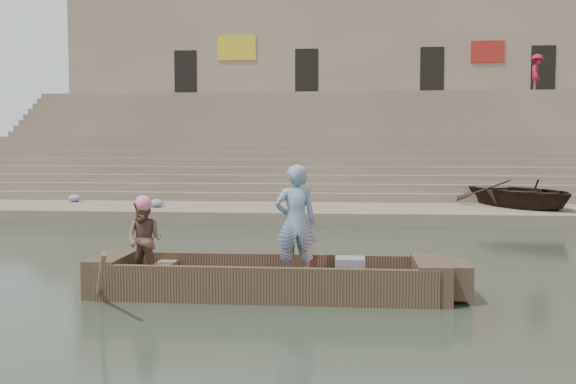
# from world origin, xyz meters

# --- Properties ---
(ground) EXTENTS (120.00, 120.00, 0.00)m
(ground) POSITION_xyz_m (0.00, 0.00, 0.00)
(ground) COLOR #262E22
(ground) RESTS_ON ground
(lower_landing) EXTENTS (32.00, 4.00, 0.40)m
(lower_landing) POSITION_xyz_m (0.00, 8.00, 0.20)
(lower_landing) COLOR gray
(lower_landing) RESTS_ON ground
(mid_landing) EXTENTS (32.00, 3.00, 2.80)m
(mid_landing) POSITION_xyz_m (0.00, 15.50, 1.40)
(mid_landing) COLOR gray
(mid_landing) RESTS_ON ground
(upper_landing) EXTENTS (32.00, 3.00, 5.20)m
(upper_landing) POSITION_xyz_m (0.00, 22.50, 2.60)
(upper_landing) COLOR gray
(upper_landing) RESTS_ON ground
(ghat_steps) EXTENTS (32.00, 11.00, 5.20)m
(ghat_steps) POSITION_xyz_m (0.00, 17.19, 1.80)
(ghat_steps) COLOR gray
(ghat_steps) RESTS_ON ground
(building_wall) EXTENTS (32.00, 5.07, 11.20)m
(building_wall) POSITION_xyz_m (0.00, 26.50, 5.60)
(building_wall) COLOR gray
(building_wall) RESTS_ON ground
(main_rowboat) EXTENTS (5.00, 1.30, 0.22)m
(main_rowboat) POSITION_xyz_m (-0.90, -2.80, 0.11)
(main_rowboat) COLOR brown
(main_rowboat) RESTS_ON ground
(rowboat_trim) EXTENTS (6.04, 2.63, 1.96)m
(rowboat_trim) POSITION_xyz_m (-0.69, -2.81, 0.31)
(rowboat_trim) COLOR brown
(rowboat_trim) RESTS_ON ground
(standing_man) EXTENTS (0.76, 0.58, 1.85)m
(standing_man) POSITION_xyz_m (-0.47, -2.62, 1.15)
(standing_man) COLOR navy
(standing_man) RESTS_ON main_rowboat
(rowing_man) EXTENTS (0.71, 0.60, 1.29)m
(rowing_man) POSITION_xyz_m (-2.90, -2.81, 0.86)
(rowing_man) COLOR #206245
(rowing_man) RESTS_ON main_rowboat
(television) EXTENTS (0.46, 0.42, 0.40)m
(television) POSITION_xyz_m (0.39, -2.80, 0.42)
(television) COLOR gray
(television) RESTS_ON main_rowboat
(beached_rowboat) EXTENTS (4.59, 5.27, 0.91)m
(beached_rowboat) POSITION_xyz_m (6.02, 8.62, 0.86)
(beached_rowboat) COLOR #2D2116
(beached_rowboat) RESTS_ON lower_landing
(pedestrian) EXTENTS (1.10, 1.40, 1.91)m
(pedestrian) POSITION_xyz_m (10.01, 21.60, 6.16)
(pedestrian) COLOR maroon
(pedestrian) RESTS_ON upper_landing
(cloth_bundles) EXTENTS (3.95, 2.16, 0.26)m
(cloth_bundles) POSITION_xyz_m (-7.30, 8.58, 0.53)
(cloth_bundles) COLOR #3F5999
(cloth_bundles) RESTS_ON lower_landing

